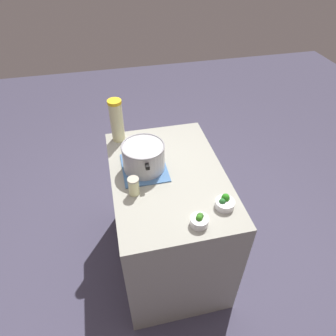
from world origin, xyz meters
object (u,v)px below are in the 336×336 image
at_px(mason_jar, 134,186).
at_px(broccoli_bowl_center, 199,220).
at_px(cooking_pot, 144,156).
at_px(lemonade_pitcher, 117,121).
at_px(broccoli_bowl_front, 225,203).

distance_m(mason_jar, broccoli_bowl_center, 0.44).
height_order(cooking_pot, lemonade_pitcher, lemonade_pitcher).
xyz_separation_m(broccoli_bowl_front, broccoli_bowl_center, (-0.09, 0.18, 0.00)).
height_order(cooking_pot, broccoli_bowl_front, cooking_pot).
relative_size(cooking_pot, lemonade_pitcher, 1.08).
bearing_deg(mason_jar, lemonade_pitcher, 3.38).
height_order(broccoli_bowl_front, broccoli_bowl_center, broccoli_bowl_front).
distance_m(cooking_pot, broccoli_bowl_center, 0.57).
height_order(mason_jar, broccoli_bowl_front, mason_jar).
distance_m(lemonade_pitcher, broccoli_bowl_front, 0.97).
relative_size(cooking_pot, broccoli_bowl_center, 3.45).
distance_m(cooking_pot, broccoli_bowl_front, 0.59).
bearing_deg(mason_jar, broccoli_bowl_center, -134.78).
bearing_deg(cooking_pot, broccoli_bowl_center, -157.63).
bearing_deg(mason_jar, broccoli_bowl_front, -113.87).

